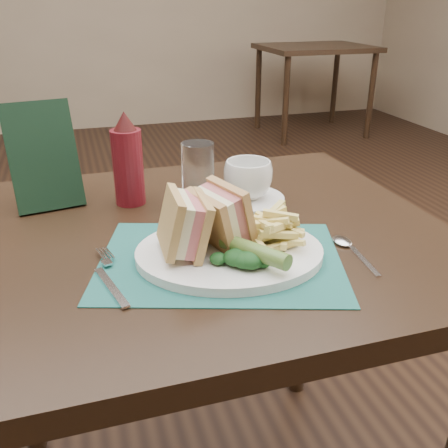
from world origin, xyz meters
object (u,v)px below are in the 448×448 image
drinking_glass (198,176)px  check_presenter (43,156)px  placemat (220,260)px  sandwich_half_b (210,218)px  coffee_cup (248,179)px  ketchup_bottle (128,159)px  table_bg_right (313,90)px  sandwich_half_a (171,225)px  plate (229,253)px  saucer (248,199)px  table_main (199,390)px

drinking_glass → check_presenter: size_ratio=0.62×
placemat → sandwich_half_b: 0.07m
coffee_cup → ketchup_bottle: size_ratio=0.52×
table_bg_right → sandwich_half_a: 3.90m
placemat → plate: bearing=11.5°
table_bg_right → drinking_glass: bearing=-120.2°
saucer → ketchup_bottle: ketchup_bottle is taller
coffee_cup → ketchup_bottle: ketchup_bottle is taller
table_bg_right → ketchup_bottle: (-1.96, -3.08, 0.47)m
drinking_glass → table_main: bearing=-107.8°
ketchup_bottle → saucer: bearing=-15.8°
table_bg_right → ketchup_bottle: 3.68m
coffee_cup → ketchup_bottle: (-0.23, 0.06, 0.04)m
table_bg_right → placemat: size_ratio=2.36×
table_main → placemat: 0.40m
sandwich_half_a → coffee_cup: (0.20, 0.21, -0.02)m
table_bg_right → check_presenter: bearing=-124.7°
ketchup_bottle → check_presenter: check_presenter is taller
placemat → check_presenter: check_presenter is taller
table_main → table_bg_right: size_ratio=1.00×
coffee_cup → ketchup_bottle: bearing=164.2°
plate → coffee_cup: coffee_cup is taller
sandwich_half_a → saucer: sandwich_half_a is taller
check_presenter → placemat: bearing=-60.8°
table_bg_right → sandwich_half_b: 3.86m
table_bg_right → table_main: bearing=-119.8°
saucer → ketchup_bottle: size_ratio=0.81×
saucer → check_presenter: size_ratio=0.72×
plate → drinking_glass: bearing=99.9°
table_bg_right → sandwich_half_b: size_ratio=9.05×
sandwich_half_b → placemat: bearing=-75.3°
table_main → sandwich_half_a: (-0.06, -0.11, 0.44)m
saucer → sandwich_half_a: bearing=-133.4°
placemat → sandwich_half_b: size_ratio=3.84×
drinking_glass → ketchup_bottle: ketchup_bottle is taller
table_main → drinking_glass: 0.45m
plate → coffee_cup: 0.25m
table_main → coffee_cup: (0.14, 0.10, 0.42)m
coffee_cup → drinking_glass: 0.10m
check_presenter → table_bg_right: bearing=45.3°
coffee_cup → table_main: bearing=-143.5°
sandwich_half_a → sandwich_half_b: size_ratio=1.00×
sandwich_half_a → drinking_glass: size_ratio=0.77×
table_main → plate: plate is taller
saucer → placemat: bearing=-119.2°
drinking_glass → sandwich_half_b: bearing=-99.0°
table_bg_right → check_presenter: 3.74m
plate → sandwich_half_a: sandwich_half_a is taller
saucer → sandwich_half_b: bearing=-123.5°
table_main → coffee_cup: 0.46m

